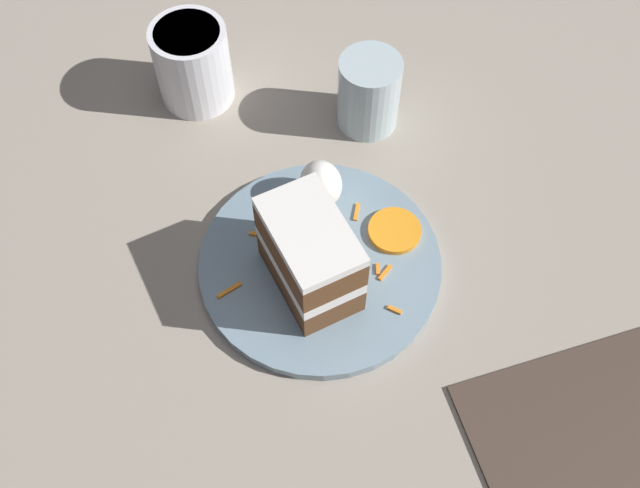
% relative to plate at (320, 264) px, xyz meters
% --- Properties ---
extents(ground_plane, '(6.00, 6.00, 0.00)m').
position_rel_plate_xyz_m(ground_plane, '(-0.01, -0.04, -0.04)').
color(ground_plane, black).
rests_on(ground_plane, ground).
extents(dining_table, '(1.21, 1.04, 0.03)m').
position_rel_plate_xyz_m(dining_table, '(-0.01, -0.04, -0.02)').
color(dining_table, gray).
rests_on(dining_table, ground).
extents(plate, '(0.25, 0.25, 0.01)m').
position_rel_plate_xyz_m(plate, '(0.00, 0.00, 0.00)').
color(plate, gray).
rests_on(plate, dining_table).
extents(cake_slice, '(0.11, 0.07, 0.10)m').
position_rel_plate_xyz_m(cake_slice, '(-0.02, 0.02, 0.06)').
color(cake_slice, brown).
rests_on(cake_slice, plate).
extents(cream_dollop, '(0.05, 0.04, 0.06)m').
position_rel_plate_xyz_m(cream_dollop, '(0.07, -0.03, 0.03)').
color(cream_dollop, white).
rests_on(cream_dollop, plate).
extents(orange_garnish, '(0.06, 0.06, 0.01)m').
position_rel_plate_xyz_m(orange_garnish, '(0.00, -0.09, 0.01)').
color(orange_garnish, orange).
rests_on(orange_garnish, plate).
extents(carrot_shreds_scatter, '(0.18, 0.18, 0.00)m').
position_rel_plate_xyz_m(carrot_shreds_scatter, '(0.01, 0.00, 0.01)').
color(carrot_shreds_scatter, orange).
rests_on(carrot_shreds_scatter, plate).
extents(drinking_glass, '(0.07, 0.07, 0.09)m').
position_rel_plate_xyz_m(drinking_glass, '(0.16, -0.13, 0.03)').
color(drinking_glass, silver).
rests_on(drinking_glass, dining_table).
extents(coffee_mug, '(0.09, 0.09, 0.10)m').
position_rel_plate_xyz_m(coffee_mug, '(0.28, 0.04, 0.05)').
color(coffee_mug, white).
rests_on(coffee_mug, dining_table).
extents(menu_card, '(0.17, 0.26, 0.00)m').
position_rel_plate_xyz_m(menu_card, '(-0.26, -0.17, -0.00)').
color(menu_card, '#423328').
rests_on(menu_card, dining_table).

